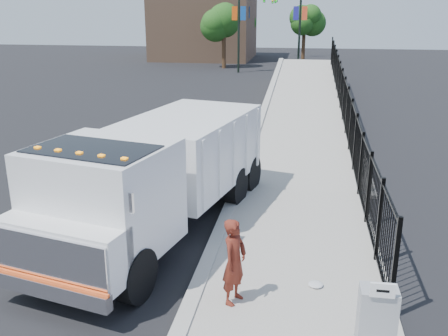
# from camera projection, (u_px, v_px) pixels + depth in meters

# --- Properties ---
(ground) EXTENTS (120.00, 120.00, 0.00)m
(ground) POSITION_uv_depth(u_px,v_px,m) (213.00, 252.00, 11.29)
(ground) COLOR black
(ground) RESTS_ON ground
(sidewalk) EXTENTS (3.55, 12.00, 0.12)m
(sidewalk) POSITION_uv_depth(u_px,v_px,m) (297.00, 307.00, 9.10)
(sidewalk) COLOR #9E998E
(sidewalk) RESTS_ON ground
(curb) EXTENTS (0.30, 12.00, 0.16)m
(curb) POSITION_uv_depth(u_px,v_px,m) (194.00, 297.00, 9.39)
(curb) COLOR #ADAAA3
(curb) RESTS_ON ground
(ramp) EXTENTS (3.95, 24.06, 3.19)m
(ramp) POSITION_uv_depth(u_px,v_px,m) (309.00, 113.00, 25.99)
(ramp) COLOR #9E998E
(ramp) RESTS_ON ground
(iron_fence) EXTENTS (0.10, 28.00, 1.80)m
(iron_fence) POSITION_uv_depth(u_px,v_px,m) (343.00, 113.00, 21.74)
(iron_fence) COLOR black
(iron_fence) RESTS_ON ground
(truck) EXTENTS (4.31, 8.47, 2.77)m
(truck) POSITION_uv_depth(u_px,v_px,m) (156.00, 172.00, 11.80)
(truck) COLOR black
(truck) RESTS_ON ground
(worker) EXTENTS (0.57, 0.69, 1.62)m
(worker) POSITION_uv_depth(u_px,v_px,m) (234.00, 262.00, 8.94)
(worker) COLOR maroon
(worker) RESTS_ON sidewalk
(utility_cabinet) EXTENTS (0.55, 0.40, 1.25)m
(utility_cabinet) POSITION_uv_depth(u_px,v_px,m) (376.00, 326.00, 7.45)
(utility_cabinet) COLOR gray
(utility_cabinet) RESTS_ON sidewalk
(arrow_sign) EXTENTS (0.35, 0.04, 0.22)m
(arrow_sign) POSITION_uv_depth(u_px,v_px,m) (383.00, 290.00, 7.02)
(arrow_sign) COLOR white
(arrow_sign) RESTS_ON utility_cabinet
(debris) EXTENTS (0.29, 0.29, 0.07)m
(debris) POSITION_uv_depth(u_px,v_px,m) (316.00, 284.00, 9.67)
(debris) COLOR silver
(debris) RESTS_ON sidewalk
(light_pole_0) EXTENTS (3.77, 0.22, 8.00)m
(light_pole_0) POSITION_uv_depth(u_px,v_px,m) (242.00, 19.00, 40.88)
(light_pole_0) COLOR black
(light_pole_0) RESTS_ON ground
(light_pole_1) EXTENTS (3.78, 0.22, 8.00)m
(light_pole_1) POSITION_uv_depth(u_px,v_px,m) (296.00, 19.00, 41.70)
(light_pole_1) COLOR black
(light_pole_1) RESTS_ON ground
(light_pole_2) EXTENTS (3.77, 0.22, 8.00)m
(light_pole_2) POSITION_uv_depth(u_px,v_px,m) (247.00, 17.00, 49.17)
(light_pole_2) COLOR black
(light_pole_2) RESTS_ON ground
(light_pole_3) EXTENTS (3.77, 0.22, 8.00)m
(light_pole_3) POSITION_uv_depth(u_px,v_px,m) (298.00, 16.00, 53.55)
(light_pole_3) COLOR black
(light_pole_3) RESTS_ON ground
(tree_0) EXTENTS (3.05, 3.05, 5.53)m
(tree_0) POSITION_uv_depth(u_px,v_px,m) (224.00, 23.00, 43.97)
(tree_0) COLOR #382314
(tree_0) RESTS_ON ground
(tree_1) EXTENTS (2.32, 2.32, 5.16)m
(tree_1) POSITION_uv_depth(u_px,v_px,m) (305.00, 22.00, 47.76)
(tree_1) COLOR #382314
(tree_1) RESTS_ON ground
(tree_2) EXTENTS (2.69, 2.69, 5.34)m
(tree_2) POSITION_uv_depth(u_px,v_px,m) (244.00, 20.00, 55.97)
(tree_2) COLOR #382314
(tree_2) RESTS_ON ground
(building) EXTENTS (10.00, 10.00, 8.00)m
(building) POSITION_uv_depth(u_px,v_px,m) (205.00, 20.00, 52.76)
(building) COLOR #8C664C
(building) RESTS_ON ground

